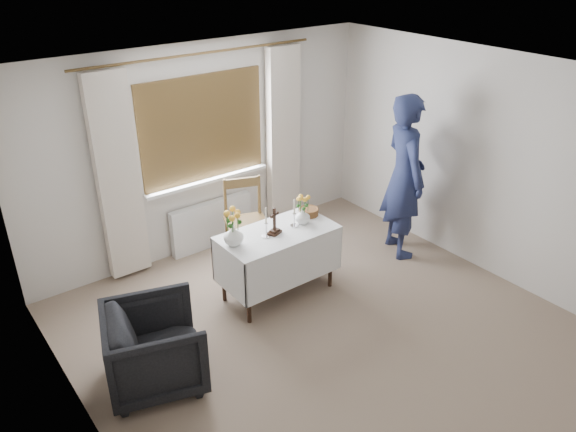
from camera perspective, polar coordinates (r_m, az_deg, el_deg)
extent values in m
plane|color=gray|center=(5.56, 5.45, -12.84)|extent=(5.00, 5.00, 0.00)
cube|color=white|center=(6.02, -1.02, -4.81)|extent=(1.24, 0.64, 0.76)
imported|color=black|center=(5.06, -13.35, -12.87)|extent=(1.02, 1.00, 0.74)
imported|color=navy|center=(6.72, 11.72, 3.93)|extent=(0.71, 0.85, 1.98)
cube|color=silver|center=(7.05, -7.74, -0.79)|extent=(1.10, 0.10, 0.60)
imported|color=white|center=(5.58, -5.57, -1.95)|extent=(0.26, 0.26, 0.21)
imported|color=white|center=(5.97, 1.49, 0.01)|extent=(0.16, 0.16, 0.17)
cylinder|color=brown|center=(6.16, 2.12, 0.44)|extent=(0.24, 0.24, 0.08)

